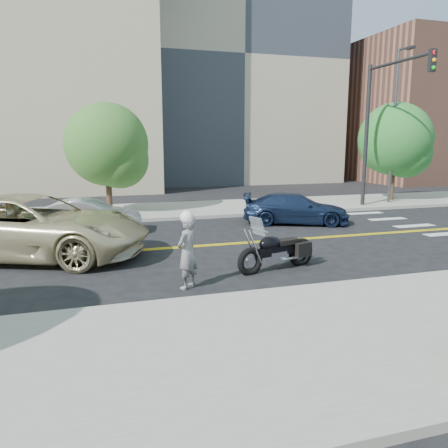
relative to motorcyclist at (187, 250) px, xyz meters
name	(u,v)px	position (x,y,z in m)	size (l,w,h in m)	color
ground_plane	(207,245)	(1.52, 4.01, -0.91)	(120.00, 120.00, 0.00)	black
sidewalk_near	(319,340)	(1.52, -3.49, -0.84)	(60.00, 5.00, 0.15)	#9E9B91
sidewalk_far	(169,210)	(1.52, 11.51, -0.84)	(60.00, 5.00, 0.15)	#9E9B91
building_mid	(219,68)	(9.52, 30.01, 9.09)	(18.00, 14.00, 20.00)	#A39984
building_right	(428,113)	(27.52, 24.01, 5.09)	(14.00, 12.00, 12.00)	#8C5947
lamp_post	(394,127)	(13.52, 10.51, 3.24)	(0.16, 0.16, 8.00)	#4C4C51
traffic_light	(379,115)	(11.52, 9.09, 3.76)	(0.28, 4.50, 7.00)	black
motorcyclist	(187,250)	(0.00, 0.00, 0.00)	(0.74, 0.73, 1.84)	#ABACB0
motorcycle	(278,242)	(2.63, 0.82, -0.17)	(2.44, 0.74, 1.49)	black
suv	(33,227)	(-3.76, 4.00, 0.02)	(3.09, 6.71, 1.86)	beige
parked_car_silver	(88,216)	(-2.23, 7.34, -0.28)	(1.35, 3.87, 1.28)	#AEB0B6
parked_car_blue	(296,209)	(6.09, 6.81, -0.28)	(1.78, 4.37, 1.27)	#19294B
tree_far_a	(107,145)	(-1.29, 11.27, 2.35)	(3.78, 3.78, 5.16)	#382619
tree_far_b	(395,139)	(14.25, 11.28, 2.62)	(4.01, 4.01, 5.55)	#382619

